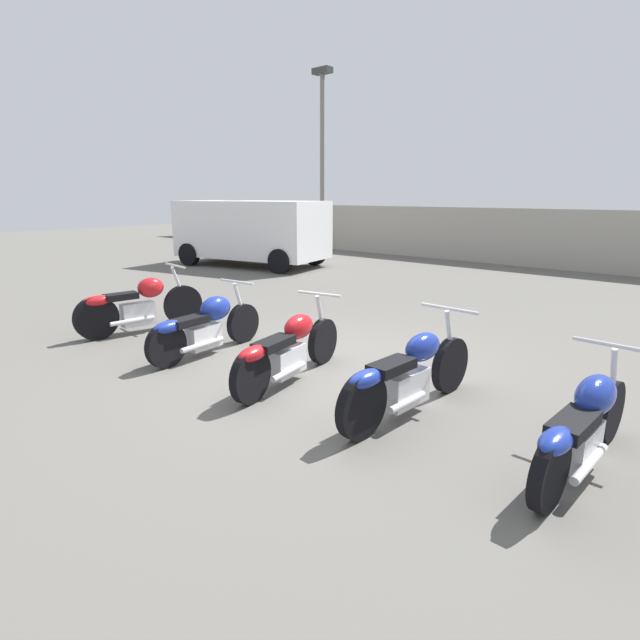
{
  "coord_description": "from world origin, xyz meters",
  "views": [
    {
      "loc": [
        3.98,
        -4.59,
        2.16
      ],
      "look_at": [
        0.0,
        -0.08,
        0.65
      ],
      "focal_mm": 28.0,
      "sensor_mm": 36.0,
      "label": 1
    }
  ],
  "objects_px": {
    "light_pole_left": "(322,146)",
    "motorcycle_slot_2": "(288,349)",
    "motorcycle_slot_0": "(139,305)",
    "parked_van": "(251,230)",
    "motorcycle_slot_3": "(409,375)",
    "motorcycle_slot_4": "(584,426)",
    "motorcycle_slot_1": "(205,325)"
  },
  "relations": [
    {
      "from": "light_pole_left",
      "to": "motorcycle_slot_2",
      "type": "distance_m",
      "value": 13.61
    },
    {
      "from": "motorcycle_slot_3",
      "to": "motorcycle_slot_4",
      "type": "bearing_deg",
      "value": 0.95
    },
    {
      "from": "parked_van",
      "to": "motorcycle_slot_4",
      "type": "bearing_deg",
      "value": 48.17
    },
    {
      "from": "motorcycle_slot_1",
      "to": "motorcycle_slot_3",
      "type": "xyz_separation_m",
      "value": [
        3.14,
        0.17,
        0.0
      ]
    },
    {
      "from": "motorcycle_slot_2",
      "to": "motorcycle_slot_3",
      "type": "height_order",
      "value": "motorcycle_slot_3"
    },
    {
      "from": "light_pole_left",
      "to": "motorcycle_slot_3",
      "type": "xyz_separation_m",
      "value": [
        9.9,
        -9.99,
        -3.44
      ]
    },
    {
      "from": "motorcycle_slot_3",
      "to": "motorcycle_slot_4",
      "type": "distance_m",
      "value": 1.62
    },
    {
      "from": "motorcycle_slot_1",
      "to": "motorcycle_slot_3",
      "type": "relative_size",
      "value": 0.91
    },
    {
      "from": "light_pole_left",
      "to": "motorcycle_slot_2",
      "type": "height_order",
      "value": "light_pole_left"
    },
    {
      "from": "motorcycle_slot_3",
      "to": "motorcycle_slot_1",
      "type": "bearing_deg",
      "value": -174.45
    },
    {
      "from": "motorcycle_slot_0",
      "to": "motorcycle_slot_4",
      "type": "distance_m",
      "value": 6.53
    },
    {
      "from": "motorcycle_slot_3",
      "to": "parked_van",
      "type": "xyz_separation_m",
      "value": [
        -9.53,
        6.24,
        0.69
      ]
    },
    {
      "from": "motorcycle_slot_3",
      "to": "motorcycle_slot_2",
      "type": "bearing_deg",
      "value": -171.38
    },
    {
      "from": "motorcycle_slot_1",
      "to": "parked_van",
      "type": "relative_size",
      "value": 0.4
    },
    {
      "from": "motorcycle_slot_0",
      "to": "motorcycle_slot_4",
      "type": "xyz_separation_m",
      "value": [
        6.53,
        0.12,
        -0.04
      ]
    },
    {
      "from": "motorcycle_slot_0",
      "to": "parked_van",
      "type": "distance_m",
      "value": 7.93
    },
    {
      "from": "light_pole_left",
      "to": "motorcycle_slot_2",
      "type": "bearing_deg",
      "value": -50.53
    },
    {
      "from": "motorcycle_slot_4",
      "to": "parked_van",
      "type": "xyz_separation_m",
      "value": [
        -11.15,
        6.28,
        0.71
      ]
    },
    {
      "from": "motorcycle_slot_1",
      "to": "motorcycle_slot_4",
      "type": "xyz_separation_m",
      "value": [
        4.76,
        0.13,
        -0.01
      ]
    },
    {
      "from": "motorcycle_slot_2",
      "to": "parked_van",
      "type": "xyz_separation_m",
      "value": [
        -8.0,
        6.41,
        0.71
      ]
    },
    {
      "from": "motorcycle_slot_1",
      "to": "motorcycle_slot_4",
      "type": "bearing_deg",
      "value": -4.42
    },
    {
      "from": "light_pole_left",
      "to": "motorcycle_slot_3",
      "type": "height_order",
      "value": "light_pole_left"
    },
    {
      "from": "light_pole_left",
      "to": "motorcycle_slot_2",
      "type": "xyz_separation_m",
      "value": [
        8.36,
        -10.16,
        -3.45
      ]
    },
    {
      "from": "motorcycle_slot_3",
      "to": "motorcycle_slot_4",
      "type": "height_order",
      "value": "motorcycle_slot_3"
    },
    {
      "from": "motorcycle_slot_2",
      "to": "motorcycle_slot_3",
      "type": "xyz_separation_m",
      "value": [
        1.53,
        0.17,
        0.01
      ]
    },
    {
      "from": "motorcycle_slot_0",
      "to": "motorcycle_slot_4",
      "type": "relative_size",
      "value": 1.05
    },
    {
      "from": "light_pole_left",
      "to": "motorcycle_slot_4",
      "type": "xyz_separation_m",
      "value": [
        11.52,
        -10.03,
        -3.45
      ]
    },
    {
      "from": "motorcycle_slot_2",
      "to": "motorcycle_slot_1",
      "type": "bearing_deg",
      "value": 169.15
    },
    {
      "from": "motorcycle_slot_0",
      "to": "motorcycle_slot_2",
      "type": "distance_m",
      "value": 3.38
    },
    {
      "from": "light_pole_left",
      "to": "motorcycle_slot_0",
      "type": "distance_m",
      "value": 11.82
    },
    {
      "from": "motorcycle_slot_1",
      "to": "light_pole_left",
      "type": "bearing_deg",
      "value": 117.65
    },
    {
      "from": "motorcycle_slot_1",
      "to": "parked_van",
      "type": "height_order",
      "value": "parked_van"
    }
  ]
}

